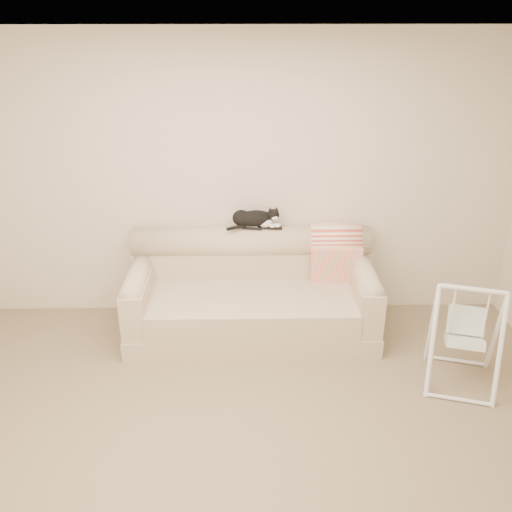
{
  "coord_description": "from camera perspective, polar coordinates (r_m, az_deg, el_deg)",
  "views": [
    {
      "loc": [
        0.04,
        -2.9,
        2.86
      ],
      "look_at": [
        0.11,
        1.27,
        0.9
      ],
      "focal_mm": 40.0,
      "sensor_mm": 36.0,
      "label": 1
    }
  ],
  "objects": [
    {
      "name": "ground_plane",
      "position": [
        4.07,
        -1.34,
        -19.41
      ],
      "size": [
        5.0,
        5.0,
        0.0
      ],
      "primitive_type": "plane",
      "color": "brown",
      "rests_on": "ground"
    },
    {
      "name": "room_shell",
      "position": [
        3.19,
        -1.62,
        0.5
      ],
      "size": [
        5.04,
        4.04,
        2.6
      ],
      "color": "beige",
      "rests_on": "ground"
    },
    {
      "name": "sofa",
      "position": [
        5.17,
        -0.42,
        -3.86
      ],
      "size": [
        2.2,
        0.93,
        0.9
      ],
      "color": "tan",
      "rests_on": "ground"
    },
    {
      "name": "remote_a",
      "position": [
        5.13,
        -0.37,
        2.87
      ],
      "size": [
        0.19,
        0.08,
        0.03
      ],
      "color": "black",
      "rests_on": "sofa"
    },
    {
      "name": "remote_b",
      "position": [
        5.14,
        1.69,
        2.86
      ],
      "size": [
        0.17,
        0.06,
        0.02
      ],
      "color": "black",
      "rests_on": "sofa"
    },
    {
      "name": "tuxedo_cat",
      "position": [
        5.11,
        -0.16,
        3.79
      ],
      "size": [
        0.49,
        0.24,
        0.19
      ],
      "color": "black",
      "rests_on": "sofa"
    },
    {
      "name": "throw_blanket",
      "position": [
        5.26,
        7.88,
        1.02
      ],
      "size": [
        0.46,
        0.38,
        0.58
      ],
      "color": "#D44132",
      "rests_on": "sofa"
    },
    {
      "name": "baby_swing",
      "position": [
        4.73,
        20.16,
        -7.47
      ],
      "size": [
        0.65,
        0.68,
        0.86
      ],
      "color": "white",
      "rests_on": "ground"
    }
  ]
}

